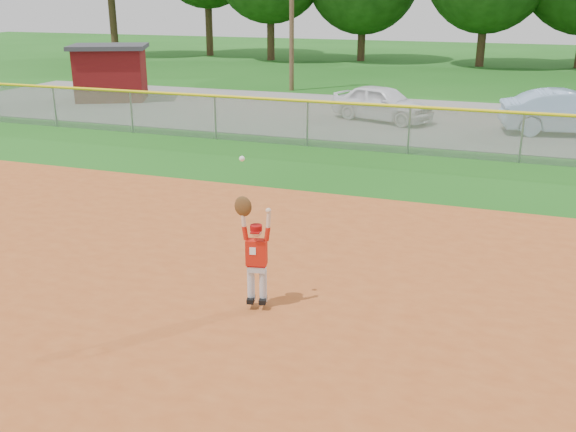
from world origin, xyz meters
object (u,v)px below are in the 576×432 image
object	(u,v)px
car_white_a	(382,103)
ballplayer	(255,251)
utility_shed	(111,72)
car_blue	(570,113)

from	to	relation	value
car_white_a	ballplayer	size ratio (longest dim) A/B	1.70
car_white_a	utility_shed	size ratio (longest dim) A/B	0.97
car_white_a	utility_shed	distance (m)	13.10
car_white_a	ballplayer	world-z (taller)	ballplayer
utility_shed	ballplayer	distance (m)	22.56
ballplayer	car_blue	bearing A→B (deg)	71.06
utility_shed	ballplayer	xyz separation A→B (m)	(14.31, -17.44, -0.29)
car_white_a	car_blue	distance (m)	6.80
car_white_a	utility_shed	world-z (taller)	utility_shed
car_blue	ballplayer	bearing A→B (deg)	151.17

